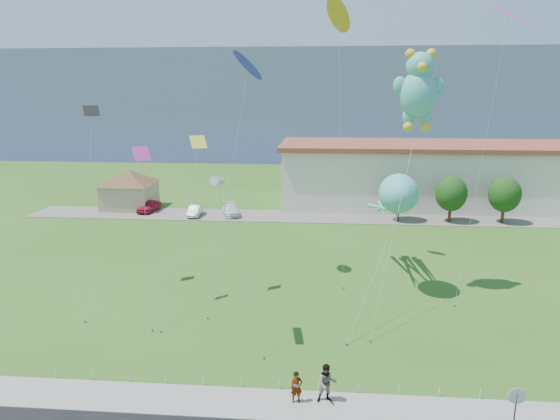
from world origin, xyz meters
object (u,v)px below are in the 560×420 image
object	(u,v)px
pedestrian_right	(327,383)
octopus_kite	(395,200)
stop_sign	(516,401)
parked_car_red	(149,206)
teddy_bear_kite	(419,88)
pavilion	(129,185)
warehouse	(510,175)
parked_car_white	(231,210)
parked_car_silver	(195,211)
pedestrian_left	(297,387)

from	to	relation	value
pedestrian_right	octopus_kite	xyz separation A→B (m)	(5.20, 15.94, 5.77)
stop_sign	octopus_kite	distance (m)	18.74
parked_car_red	teddy_bear_kite	distance (m)	39.27
pavilion	stop_sign	distance (m)	53.90
parked_car_red	warehouse	bearing A→B (deg)	18.72
stop_sign	parked_car_white	bearing A→B (deg)	116.51
warehouse	teddy_bear_kite	distance (m)	37.66
parked_car_silver	pavilion	bearing A→B (deg)	156.30
pedestrian_right	stop_sign	bearing A→B (deg)	-22.17
pedestrian_right	parked_car_silver	bearing A→B (deg)	104.23
parked_car_red	parked_car_silver	distance (m)	6.55
pedestrian_right	parked_car_red	bearing A→B (deg)	110.95
parked_car_white	octopus_kite	world-z (taller)	octopus_kite
pedestrian_right	parked_car_red	world-z (taller)	pedestrian_right
warehouse	octopus_kite	distance (m)	36.16
pedestrian_right	teddy_bear_kite	size ratio (longest dim) A/B	0.11
parked_car_white	octopus_kite	size ratio (longest dim) A/B	0.29
parked_car_red	teddy_bear_kite	bearing A→B (deg)	-29.97
parked_car_silver	octopus_kite	size ratio (longest dim) A/B	0.24
pavilion	parked_car_red	distance (m)	4.44
teddy_bear_kite	octopus_kite	bearing A→B (deg)	149.91
parked_car_silver	warehouse	bearing A→B (deg)	10.83
warehouse	pedestrian_right	bearing A→B (deg)	-117.99
pavilion	parked_car_silver	distance (m)	10.53
parked_car_red	pavilion	bearing A→B (deg)	156.69
parked_car_red	pedestrian_right	bearing A→B (deg)	-51.00
pavilion	parked_car_white	size ratio (longest dim) A/B	2.00
warehouse	pedestrian_left	world-z (taller)	warehouse
parked_car_white	pedestrian_left	bearing A→B (deg)	-90.39
stop_sign	teddy_bear_kite	distance (m)	21.77
parked_car_silver	pedestrian_right	bearing A→B (deg)	-69.32
warehouse	pedestrian_right	distance (m)	52.55
stop_sign	parked_car_red	xyz separation A→B (m)	(-30.26, 40.16, -1.09)
parked_car_silver	octopus_kite	bearing A→B (deg)	-47.22
stop_sign	parked_car_red	distance (m)	50.29
warehouse	pedestrian_right	xyz separation A→B (m)	(-24.62, -46.32, -3.04)
parked_car_white	warehouse	bearing A→B (deg)	-1.31
pavilion	pedestrian_right	xyz separation A→B (m)	(25.38, -40.32, -1.94)
warehouse	octopus_kite	bearing A→B (deg)	-122.59
warehouse	pedestrian_left	size ratio (longest dim) A/B	38.06
stop_sign	parked_car_silver	world-z (taller)	stop_sign
parked_car_silver	pedestrian_left	bearing A→B (deg)	-71.37
parked_car_white	teddy_bear_kite	world-z (taller)	teddy_bear_kite
octopus_kite	parked_car_red	bearing A→B (deg)	140.76
parked_car_white	octopus_kite	distance (m)	27.80
pavilion	parked_car_silver	size ratio (longest dim) A/B	2.37
stop_sign	parked_car_red	bearing A→B (deg)	127.00
stop_sign	pedestrian_right	world-z (taller)	stop_sign
teddy_bear_kite	parked_car_white	bearing A→B (deg)	128.84
teddy_bear_kite	pedestrian_left	bearing A→B (deg)	-116.70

